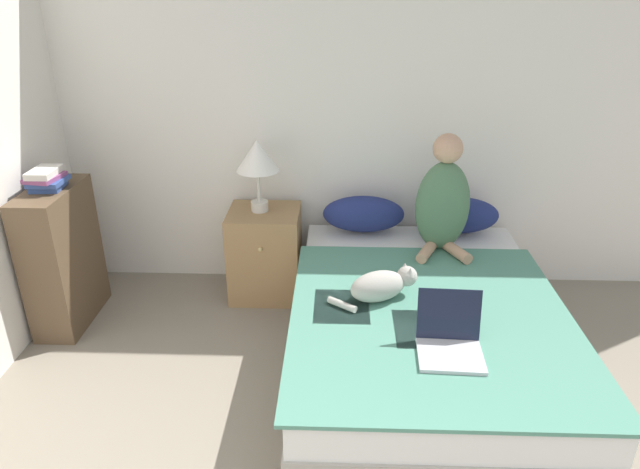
{
  "coord_description": "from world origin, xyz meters",
  "views": [
    {
      "loc": [
        -0.37,
        -0.2,
        2.08
      ],
      "look_at": [
        -0.47,
        2.58,
        0.81
      ],
      "focal_mm": 32.0,
      "sensor_mm": 36.0,
      "label": 1
    }
  ],
  "objects": [
    {
      "name": "wall_back",
      "position": [
        0.0,
        3.64,
        1.27
      ],
      "size": [
        5.56,
        0.05,
        2.55
      ],
      "color": "silver",
      "rests_on": "ground_plane"
    },
    {
      "name": "bed",
      "position": [
        0.12,
        2.54,
        0.23
      ],
      "size": [
        1.47,
        2.05,
        0.46
      ],
      "color": "#9E998E",
      "rests_on": "ground_plane"
    },
    {
      "name": "pillow_near",
      "position": [
        -0.2,
        3.42,
        0.59
      ],
      "size": [
        0.56,
        0.24,
        0.25
      ],
      "color": "navy",
      "rests_on": "bed"
    },
    {
      "name": "pillow_far",
      "position": [
        0.44,
        3.42,
        0.59
      ],
      "size": [
        0.56,
        0.24,
        0.25
      ],
      "color": "navy",
      "rests_on": "bed"
    },
    {
      "name": "person_sitting",
      "position": [
        0.28,
        3.15,
        0.79
      ],
      "size": [
        0.35,
        0.34,
        0.76
      ],
      "color": "#476B4C",
      "rests_on": "bed"
    },
    {
      "name": "cat_tabby",
      "position": [
        -0.13,
        2.51,
        0.55
      ],
      "size": [
        0.49,
        0.29,
        0.18
      ],
      "rotation": [
        0.0,
        0.0,
        0.42
      ],
      "color": "#A8A399",
      "rests_on": "bed"
    },
    {
      "name": "laptop_open",
      "position": [
        0.16,
        2.04,
        0.52
      ],
      "size": [
        0.31,
        0.32,
        0.26
      ],
      "rotation": [
        0.0,
        0.0,
        -0.04
      ],
      "color": "#B7B7BC",
      "rests_on": "bed"
    },
    {
      "name": "nightstand",
      "position": [
        -0.88,
        3.35,
        0.32
      ],
      "size": [
        0.48,
        0.46,
        0.63
      ],
      "color": "#937047",
      "rests_on": "ground_plane"
    },
    {
      "name": "table_lamp",
      "position": [
        -0.9,
        3.36,
        1.0
      ],
      "size": [
        0.28,
        0.28,
        0.49
      ],
      "color": "beige",
      "rests_on": "nightstand"
    },
    {
      "name": "bookshelf",
      "position": [
        -2.12,
        2.97,
        0.46
      ],
      "size": [
        0.26,
        0.61,
        0.91
      ],
      "color": "brown",
      "rests_on": "ground_plane"
    },
    {
      "name": "book_stack_top",
      "position": [
        -2.12,
        2.97,
        0.97
      ],
      "size": [
        0.2,
        0.24,
        0.13
      ],
      "color": "#334C8E",
      "rests_on": "bookshelf"
    }
  ]
}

